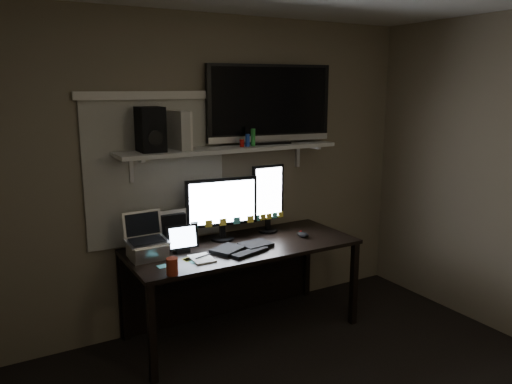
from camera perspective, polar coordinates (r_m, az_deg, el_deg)
back_wall at (r=4.13m, az=-4.05°, el=2.26°), size 3.60×0.00×3.60m
window_blinds at (r=3.90m, az=-11.26°, el=2.24°), size 1.10×0.02×1.10m
desk at (r=4.08m, az=-2.35°, el=-7.93°), size 1.80×0.75×0.73m
wall_shelf at (r=3.94m, az=-2.98°, el=4.98°), size 1.80×0.35×0.03m
monitor_landscape at (r=3.99m, az=-3.91°, el=-1.90°), size 0.59×0.13×0.52m
monitor_portrait at (r=4.20m, az=1.38°, el=-0.72°), size 0.29×0.06×0.58m
keyboard at (r=3.82m, az=-1.61°, el=-6.33°), size 0.52×0.32×0.03m
mouse at (r=4.13m, az=5.40°, el=-4.86°), size 0.08×0.12×0.04m
notepad at (r=3.62m, az=-6.21°, el=-7.58°), size 0.16×0.21×0.01m
tablet at (r=3.77m, az=-8.44°, el=-5.28°), size 0.25×0.12×0.21m
file_sorter at (r=3.89m, az=-9.77°, el=-4.21°), size 0.22×0.10×0.28m
laptop at (r=3.65m, az=-12.36°, el=-5.07°), size 0.29×0.24×0.32m
cup at (r=3.35m, az=-9.55°, el=-8.39°), size 0.08×0.08×0.11m
sticky_notes at (r=3.59m, az=-8.65°, el=-7.87°), size 0.33×0.26×0.00m
tv at (r=4.14m, az=1.52°, el=9.99°), size 1.08×0.33×0.64m
game_console at (r=3.78m, az=-8.71°, el=6.98°), size 0.11×0.25×0.29m
speaker at (r=3.69m, az=-11.99°, el=7.02°), size 0.18×0.22×0.32m
bottles at (r=3.93m, az=-0.97°, el=6.19°), size 0.22×0.06×0.14m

